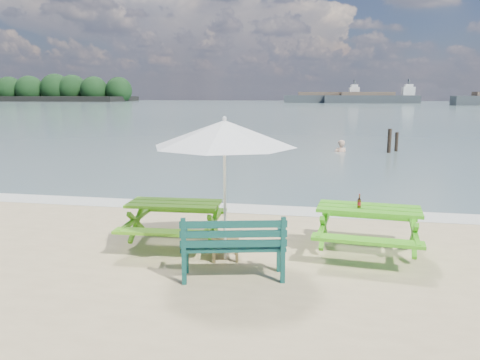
% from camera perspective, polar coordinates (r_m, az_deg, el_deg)
% --- Properties ---
extents(sea, '(300.00, 300.00, 0.00)m').
position_cam_1_polar(sea, '(91.09, 10.13, 8.70)').
color(sea, slate).
rests_on(sea, ground).
extents(foam_strip, '(22.00, 0.90, 0.01)m').
position_cam_1_polar(foam_strip, '(11.06, 3.84, -3.65)').
color(foam_strip, silver).
rests_on(foam_strip, ground).
extents(island_headland, '(90.00, 22.00, 7.60)m').
position_cam_1_polar(island_headland, '(183.61, -26.89, 9.62)').
color(island_headland, black).
rests_on(island_headland, ground).
extents(picnic_table_left, '(1.73, 1.91, 0.78)m').
position_cam_1_polar(picnic_table_left, '(8.60, -7.98, -5.33)').
color(picnic_table_left, '#54A118').
rests_on(picnic_table_left, ground).
extents(picnic_table_right, '(1.87, 2.04, 0.81)m').
position_cam_1_polar(picnic_table_right, '(8.33, 15.30, -6.04)').
color(picnic_table_right, '#46AF1A').
rests_on(picnic_table_right, ground).
extents(park_bench, '(1.60, 0.85, 0.94)m').
position_cam_1_polar(park_bench, '(7.04, -0.83, -9.59)').
color(park_bench, '#0E3D38').
rests_on(park_bench, ground).
extents(side_table, '(0.56, 0.56, 0.30)m').
position_cam_1_polar(side_table, '(7.85, -1.81, -8.46)').
color(side_table, brown).
rests_on(side_table, ground).
extents(patio_umbrella, '(2.80, 2.80, 2.30)m').
position_cam_1_polar(patio_umbrella, '(7.45, -1.90, 5.70)').
color(patio_umbrella, silver).
rests_on(patio_umbrella, ground).
extents(beer_bottle, '(0.06, 0.06, 0.23)m').
position_cam_1_polar(beer_bottle, '(8.13, 14.32, -2.76)').
color(beer_bottle, '#934815').
rests_on(beer_bottle, picnic_table_right).
extents(swimmer, '(0.76, 0.63, 1.79)m').
position_cam_1_polar(swimmer, '(22.61, 12.11, 2.55)').
color(swimmer, tan).
rests_on(swimmer, ground).
extents(mooring_pilings, '(0.57, 0.77, 1.30)m').
position_cam_1_polar(mooring_pilings, '(22.90, 18.06, 4.27)').
color(mooring_pilings, black).
rests_on(mooring_pilings, ground).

